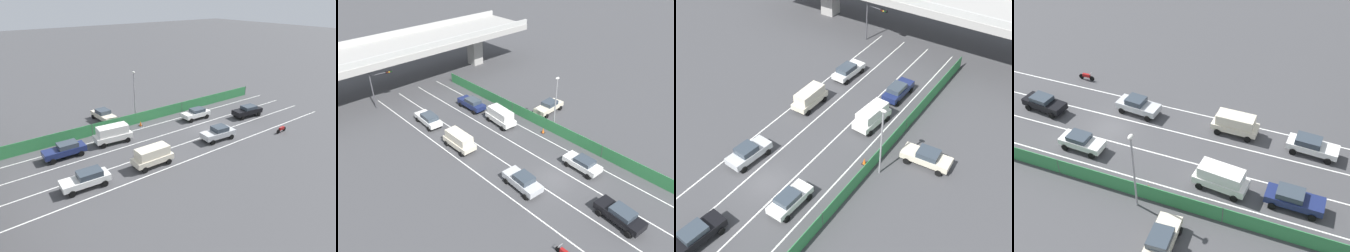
{
  "view_description": "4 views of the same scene",
  "coord_description": "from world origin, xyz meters",
  "views": [
    {
      "loc": [
        -27.86,
        27.39,
        16.86
      ],
      "look_at": [
        2.26,
        5.05,
        0.83
      ],
      "focal_mm": 32.97,
      "sensor_mm": 36.0,
      "label": 1
    },
    {
      "loc": [
        -22.71,
        -16.74,
        23.55
      ],
      "look_at": [
        2.6,
        10.16,
        1.09
      ],
      "focal_mm": 36.2,
      "sensor_mm": 36.0,
      "label": 2
    },
    {
      "loc": [
        21.18,
        -19.31,
        29.14
      ],
      "look_at": [
        2.2,
        9.4,
        1.18
      ],
      "focal_mm": 47.08,
      "sensor_mm": 36.0,
      "label": 3
    },
    {
      "loc": [
        27.95,
        18.33,
        26.64
      ],
      "look_at": [
        -0.14,
        7.45,
        2.34
      ],
      "focal_mm": 45.6,
      "sensor_mm": 36.0,
      "label": 4
    }
  ],
  "objects": [
    {
      "name": "car_sedan_white",
      "position": [
        -3.44,
        18.83,
        0.92
      ],
      "size": [
        2.17,
        4.7,
        1.64
      ],
      "color": "white",
      "rests_on": "ground"
    },
    {
      "name": "car_sedan_silver",
      "position": [
        -3.35,
        1.36,
        0.93
      ],
      "size": [
        2.32,
        4.59,
        1.72
      ],
      "color": "#B7BABC",
      "rests_on": "ground"
    },
    {
      "name": "lane_line_mid_left",
      "position": [
        -1.76,
        6.2,
        0.0
      ],
      "size": [
        0.14,
        48.39,
        0.01
      ],
      "primitive_type": "cube",
      "color": "silver",
      "rests_on": "ground"
    },
    {
      "name": "lane_line_mid_right",
      "position": [
        1.76,
        6.2,
        0.0
      ],
      "size": [
        0.14,
        48.39,
        0.01
      ],
      "primitive_type": "cube",
      "color": "silver",
      "rests_on": "ground"
    },
    {
      "name": "traffic_light",
      "position": [
        -5.43,
        28.04,
        3.79
      ],
      "size": [
        3.3,
        0.76,
        5.34
      ],
      "color": "#47474C",
      "rests_on": "ground"
    },
    {
      "name": "lane_line_left_edge",
      "position": [
        -5.27,
        6.2,
        0.0
      ],
      "size": [
        0.14,
        48.39,
        0.01
      ],
      "primitive_type": "cube",
      "color": "silver",
      "rests_on": "ground"
    },
    {
      "name": "traffic_cone",
      "position": [
        6.15,
        6.93,
        0.32
      ],
      "size": [
        0.47,
        0.47,
        0.69
      ],
      "color": "orange",
      "rests_on": "ground"
    },
    {
      "name": "green_fence",
      "position": [
        7.1,
        6.2,
        0.79
      ],
      "size": [
        0.1,
        44.49,
        1.58
      ],
      "color": "#338447",
      "rests_on": "ground"
    },
    {
      "name": "car_sedan_navy",
      "position": [
        3.57,
        18.4,
        0.93
      ],
      "size": [
        1.99,
        4.68,
        1.67
      ],
      "color": "navy",
      "rests_on": "ground"
    },
    {
      "name": "car_sedan_black",
      "position": [
        -0.24,
        -7.87,
        0.91
      ],
      "size": [
        2.34,
        4.81,
        1.62
      ],
      "color": "black",
      "rests_on": "ground"
    },
    {
      "name": "elevated_overpass",
      "position": [
        0.0,
        32.39,
        6.14
      ],
      "size": [
        48.38,
        10.13,
        7.8
      ],
      "color": "#A09E99",
      "rests_on": "ground"
    },
    {
      "name": "car_van_cream",
      "position": [
        -3.75,
        11.56,
        1.19
      ],
      "size": [
        2.04,
        4.44,
        2.1
      ],
      "color": "beige",
      "rests_on": "ground"
    },
    {
      "name": "lane_line_right_edge",
      "position": [
        5.27,
        6.2,
        0.0
      ],
      "size": [
        0.14,
        48.39,
        0.01
      ],
      "primitive_type": "cube",
      "color": "silver",
      "rests_on": "ground"
    },
    {
      "name": "parked_sedan_cream",
      "position": [
        11.02,
        10.14,
        0.9
      ],
      "size": [
        4.79,
        2.25,
        1.64
      ],
      "color": "beige",
      "rests_on": "ground"
    },
    {
      "name": "car_van_white",
      "position": [
        3.71,
        12.39,
        1.24
      ],
      "size": [
        2.38,
        4.71,
        2.2
      ],
      "color": "silver",
      "rests_on": "ground"
    },
    {
      "name": "car_hatchback_white",
      "position": [
        3.58,
        -1.04,
        0.87
      ],
      "size": [
        2.05,
        4.32,
        1.54
      ],
      "color": "silver",
      "rests_on": "ground"
    },
    {
      "name": "ground_plane",
      "position": [
        0.0,
        0.0,
        0.0
      ],
      "size": [
        300.0,
        300.0,
        0.0
      ],
      "primitive_type": "plane",
      "color": "#424244"
    },
    {
      "name": "street_lamp",
      "position": [
        7.92,
        6.67,
        4.44
      ],
      "size": [
        0.6,
        0.36,
        7.34
      ],
      "color": "gray",
      "rests_on": "ground"
    }
  ]
}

